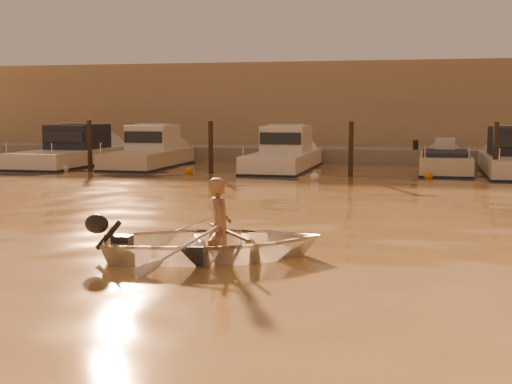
% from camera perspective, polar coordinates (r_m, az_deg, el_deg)
% --- Properties ---
extents(ground_plane, '(160.00, 160.00, 0.00)m').
position_cam_1_polar(ground_plane, '(12.56, 1.93, -4.54)').
color(ground_plane, brown).
rests_on(ground_plane, ground).
extents(dinghy, '(4.29, 3.70, 0.75)m').
position_cam_1_polar(dinghy, '(11.76, -3.41, -4.06)').
color(dinghy, silver).
rests_on(dinghy, ground_plane).
extents(person, '(0.57, 0.69, 1.62)m').
position_cam_1_polar(person, '(11.73, -2.93, -2.81)').
color(person, '#8C6546').
rests_on(person, dinghy).
extents(outboard_motor, '(0.98, 0.70, 0.70)m').
position_cam_1_polar(outboard_motor, '(11.75, -10.74, -4.05)').
color(outboard_motor, black).
rests_on(outboard_motor, dinghy).
extents(oar_port, '(1.19, 1.79, 0.13)m').
position_cam_1_polar(oar_port, '(11.75, -2.20, -3.24)').
color(oar_port, brown).
rests_on(oar_port, dinghy).
extents(oar_starboard, '(0.46, 2.07, 0.13)m').
position_cam_1_polar(oar_starboard, '(11.74, -3.17, -3.25)').
color(oar_starboard, olive).
rests_on(oar_starboard, dinghy).
extents(moored_boat_0, '(2.45, 7.72, 1.75)m').
position_cam_1_polar(moored_boat_0, '(31.86, -14.61, 3.19)').
color(moored_boat_0, white).
rests_on(moored_boat_0, ground_plane).
extents(moored_boat_1, '(2.17, 6.48, 1.75)m').
position_cam_1_polar(moored_boat_1, '(30.34, -8.61, 3.17)').
color(moored_boat_1, beige).
rests_on(moored_boat_1, ground_plane).
extents(moored_boat_2, '(2.17, 7.30, 1.75)m').
position_cam_1_polar(moored_boat_2, '(28.68, 2.20, 3.04)').
color(moored_boat_2, white).
rests_on(moored_boat_2, ground_plane).
extents(moored_boat_3, '(1.87, 5.48, 0.95)m').
position_cam_1_polar(moored_boat_3, '(28.17, 14.87, 1.94)').
color(moored_boat_3, beige).
rests_on(moored_boat_3, ground_plane).
extents(piling_0, '(0.18, 0.18, 2.20)m').
position_cam_1_polar(piling_0, '(28.97, -13.16, 3.45)').
color(piling_0, '#2D2319').
rests_on(piling_0, ground_plane).
extents(piling_1, '(0.18, 0.18, 2.20)m').
position_cam_1_polar(piling_1, '(27.11, -3.64, 3.40)').
color(piling_1, '#2D2319').
rests_on(piling_1, ground_plane).
extents(piling_2, '(0.18, 0.18, 2.20)m').
position_cam_1_polar(piling_2, '(26.05, 7.59, 3.23)').
color(piling_2, '#2D2319').
rests_on(piling_2, ground_plane).
extents(piling_3, '(0.18, 0.18, 2.20)m').
position_cam_1_polar(piling_3, '(26.02, 18.62, 2.93)').
color(piling_3, '#2D2319').
rests_on(piling_3, ground_plane).
extents(fender_a, '(0.30, 0.30, 0.30)m').
position_cam_1_polar(fender_a, '(28.89, -15.06, 1.80)').
color(fender_a, silver).
rests_on(fender_a, ground_plane).
extents(fender_b, '(0.30, 0.30, 0.30)m').
position_cam_1_polar(fender_b, '(27.00, -5.37, 1.67)').
color(fender_b, '#C97217').
rests_on(fender_b, ground_plane).
extents(fender_c, '(0.30, 0.30, 0.30)m').
position_cam_1_polar(fender_c, '(24.65, 4.70, 1.20)').
color(fender_c, white).
rests_on(fender_c, ground_plane).
extents(fender_d, '(0.30, 0.30, 0.30)m').
position_cam_1_polar(fender_d, '(25.77, 13.64, 1.27)').
color(fender_d, orange).
rests_on(fender_d, ground_plane).
extents(quay, '(52.00, 4.00, 1.00)m').
position_cam_1_polar(quay, '(33.74, 9.26, 2.70)').
color(quay, gray).
rests_on(quay, ground_plane).
extents(waterfront_building, '(46.00, 7.00, 4.80)m').
position_cam_1_polar(waterfront_building, '(39.15, 9.92, 6.52)').
color(waterfront_building, '#9E8466').
rests_on(waterfront_building, quay).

